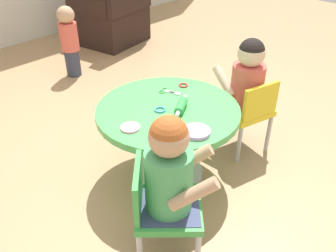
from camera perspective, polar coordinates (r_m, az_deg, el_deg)
The scene contains 14 objects.
ground_plane at distance 2.33m, azimuth -0.00°, elevation -7.59°, with size 10.00×10.00×0.00m, color tan.
craft_table at distance 2.11m, azimuth -0.00°, elevation -0.10°, with size 0.82×0.82×0.49m.
child_chair_left at distance 1.69m, azimuth -1.11°, elevation -12.79°, with size 0.42×0.42×0.54m.
seated_child_left at distance 1.53m, azimuth 0.31°, elevation -6.87°, with size 0.43×0.44×0.51m.
child_chair_right at distance 2.43m, azimuth 12.50°, elevation 2.32°, with size 0.37×0.37×0.54m.
seated_child_right at distance 2.35m, azimuth 12.51°, elevation 7.50°, with size 0.35×0.41×0.51m.
armchair_dark at distance 4.44m, azimuth -8.88°, elevation 16.83°, with size 0.81×0.83×0.85m.
toddler_standing at distance 3.59m, azimuth -15.38°, elevation 13.07°, with size 0.17×0.17×0.67m.
rolling_pin at distance 2.02m, azimuth 2.09°, elevation 3.21°, with size 0.21×0.13×0.05m.
craft_scissors at distance 2.22m, azimuth -0.14°, elevation 5.50°, with size 0.09×0.14×0.01m.
playdough_blob_0 at distance 1.88m, azimuth -6.08°, elevation -0.20°, with size 0.10×0.10×0.01m, color pink.
playdough_blob_1 at distance 1.83m, azimuth 4.53°, elevation -0.90°, with size 0.14×0.14×0.02m, color #CC99E5.
cookie_cutter_0 at distance 2.02m, azimuth -1.28°, elevation 2.61°, with size 0.07×0.07×0.01m, color #3F99D8.
cookie_cutter_1 at distance 2.29m, azimuth 2.44°, elevation 6.49°, with size 0.06×0.06×0.01m, color red.
Camera 1 is at (-1.30, -1.20, 1.51)m, focal length 38.42 mm.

